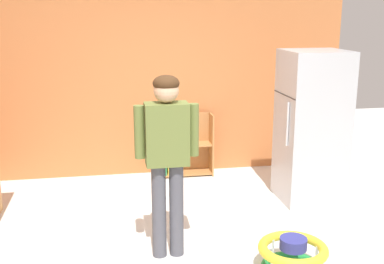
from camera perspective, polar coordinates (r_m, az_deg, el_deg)
The scene contains 6 objects.
ground_plane at distance 4.73m, azimuth -0.91°, elevation -13.66°, with size 12.00×12.00×0.00m, color silver.
back_wall at distance 6.55m, azimuth -4.22°, elevation 6.59°, with size 5.20×0.06×2.70m, color #C5713D.
refrigerator at distance 5.80m, azimuth 13.97°, elevation 0.58°, with size 0.73×0.68×1.78m.
bookshelf at distance 6.61m, azimuth -1.59°, elevation -2.01°, with size 0.80×0.28×0.85m.
standing_person at distance 4.25m, azimuth -2.98°, elevation -2.00°, with size 0.57×0.23×1.68m.
baby_walker at distance 4.38m, azimuth 11.83°, elevation -14.10°, with size 0.60×0.60×0.32m.
Camera 1 is at (-0.66, -4.13, 2.21)m, focal length 45.05 mm.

